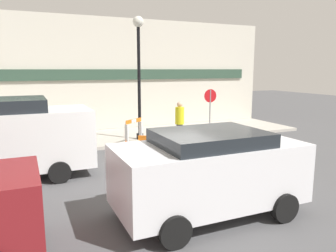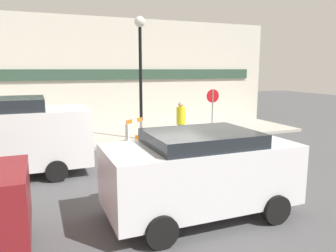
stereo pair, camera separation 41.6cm
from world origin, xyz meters
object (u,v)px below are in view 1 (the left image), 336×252
Objects in this scene: streetlamp_post at (139,61)px; person_worker at (180,121)px; parked_car_1 at (209,169)px; stop_sign at (210,104)px.

person_worker is (1.40, -0.96, -2.42)m from streetlamp_post.
stop_sign is at bearing 58.79° from parked_car_1.
stop_sign is at bearing 143.40° from person_worker.
streetlamp_post is at bearing 82.42° from parked_car_1.
streetlamp_post reaches higher than stop_sign.
stop_sign is (3.28, -0.23, -1.86)m from streetlamp_post.
stop_sign is 0.52× the size of parked_car_1.
person_worker is at bearing 69.38° from parked_car_1.
person_worker is (-1.89, -0.73, -0.56)m from stop_sign.
person_worker is at bearing -34.50° from streetlamp_post.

